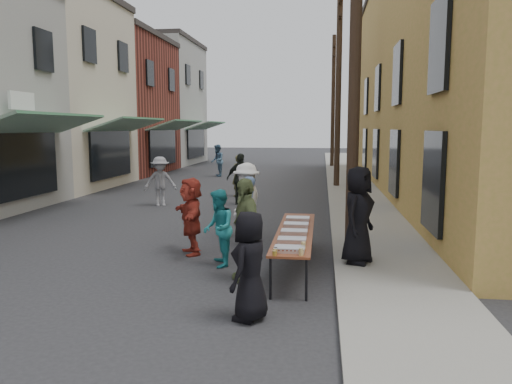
% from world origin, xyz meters
% --- Properties ---
extents(ground, '(120.00, 120.00, 0.00)m').
position_xyz_m(ground, '(0.00, 0.00, 0.00)').
color(ground, '#28282B').
rests_on(ground, ground).
extents(sidewalk, '(2.20, 60.00, 0.10)m').
position_xyz_m(sidewalk, '(5.00, 15.00, 0.05)').
color(sidewalk, gray).
rests_on(sidewalk, ground).
extents(storefront_row, '(8.00, 37.00, 9.00)m').
position_xyz_m(storefront_row, '(-10.00, 14.96, 4.12)').
color(storefront_row, maroon).
rests_on(storefront_row, ground).
extents(building_ochre, '(10.00, 28.00, 10.00)m').
position_xyz_m(building_ochre, '(11.10, 14.00, 5.00)').
color(building_ochre, '#A08939').
rests_on(building_ochre, ground).
extents(utility_pole_near, '(0.26, 0.26, 9.00)m').
position_xyz_m(utility_pole_near, '(4.30, 3.00, 4.50)').
color(utility_pole_near, '#2D2116').
rests_on(utility_pole_near, ground).
extents(utility_pole_mid, '(0.26, 0.26, 9.00)m').
position_xyz_m(utility_pole_mid, '(4.30, 15.00, 4.50)').
color(utility_pole_mid, '#2D2116').
rests_on(utility_pole_mid, ground).
extents(utility_pole_far, '(0.26, 0.26, 9.00)m').
position_xyz_m(utility_pole_far, '(4.30, 27.00, 4.50)').
color(utility_pole_far, '#2D2116').
rests_on(utility_pole_far, ground).
extents(serving_table, '(0.70, 4.00, 0.75)m').
position_xyz_m(serving_table, '(3.12, 1.40, 0.71)').
color(serving_table, brown).
rests_on(serving_table, ground).
extents(catering_tray_sausage, '(0.50, 0.33, 0.08)m').
position_xyz_m(catering_tray_sausage, '(3.12, -0.25, 0.79)').
color(catering_tray_sausage, maroon).
rests_on(catering_tray_sausage, serving_table).
extents(catering_tray_foil_b, '(0.50, 0.33, 0.08)m').
position_xyz_m(catering_tray_foil_b, '(3.12, 0.40, 0.79)').
color(catering_tray_foil_b, '#B2B2B7').
rests_on(catering_tray_foil_b, serving_table).
extents(catering_tray_buns, '(0.50, 0.33, 0.08)m').
position_xyz_m(catering_tray_buns, '(3.12, 1.10, 0.79)').
color(catering_tray_buns, tan).
rests_on(catering_tray_buns, serving_table).
extents(catering_tray_foil_d, '(0.50, 0.33, 0.08)m').
position_xyz_m(catering_tray_foil_d, '(3.12, 1.80, 0.79)').
color(catering_tray_foil_d, '#B2B2B7').
rests_on(catering_tray_foil_d, serving_table).
extents(catering_tray_buns_end, '(0.50, 0.33, 0.08)m').
position_xyz_m(catering_tray_buns_end, '(3.12, 2.50, 0.79)').
color(catering_tray_buns_end, tan).
rests_on(catering_tray_buns_end, serving_table).
extents(condiment_jar_a, '(0.07, 0.07, 0.08)m').
position_xyz_m(condiment_jar_a, '(2.90, -0.55, 0.79)').
color(condiment_jar_a, '#A57F26').
rests_on(condiment_jar_a, serving_table).
extents(condiment_jar_b, '(0.07, 0.07, 0.08)m').
position_xyz_m(condiment_jar_b, '(2.90, -0.45, 0.79)').
color(condiment_jar_b, '#A57F26').
rests_on(condiment_jar_b, serving_table).
extents(condiment_jar_c, '(0.07, 0.07, 0.08)m').
position_xyz_m(condiment_jar_c, '(2.90, -0.35, 0.79)').
color(condiment_jar_c, '#A57F26').
rests_on(condiment_jar_c, serving_table).
extents(cup_stack, '(0.08, 0.08, 0.12)m').
position_xyz_m(cup_stack, '(3.32, -0.50, 0.81)').
color(cup_stack, tan).
rests_on(cup_stack, serving_table).
extents(guest_front_a, '(0.73, 0.90, 1.59)m').
position_xyz_m(guest_front_a, '(2.63, -1.36, 0.80)').
color(guest_front_a, black).
rests_on(guest_front_a, ground).
extents(guest_front_b, '(0.55, 0.68, 1.63)m').
position_xyz_m(guest_front_b, '(1.90, 3.21, 0.82)').
color(guest_front_b, '#5674A6').
rests_on(guest_front_b, ground).
extents(guest_front_c, '(0.76, 0.88, 1.56)m').
position_xyz_m(guest_front_c, '(1.60, 1.33, 0.78)').
color(guest_front_c, teal).
rests_on(guest_front_c, ground).
extents(guest_front_d, '(0.99, 1.36, 1.89)m').
position_xyz_m(guest_front_d, '(1.75, 4.06, 0.95)').
color(guest_front_d, white).
rests_on(guest_front_d, ground).
extents(guest_front_e, '(0.93, 1.19, 1.88)m').
position_xyz_m(guest_front_e, '(2.28, 0.49, 0.94)').
color(guest_front_e, '#5B683C').
rests_on(guest_front_e, ground).
extents(guest_queue_back, '(1.10, 1.64, 1.69)m').
position_xyz_m(guest_queue_back, '(0.80, 2.23, 0.85)').
color(guest_queue_back, '#9E2F22').
rests_on(guest_queue_back, ground).
extents(server, '(0.95, 1.11, 1.92)m').
position_xyz_m(server, '(4.35, 1.60, 1.06)').
color(server, black).
rests_on(server, sidewalk).
extents(passerby_left, '(1.29, 1.04, 1.75)m').
position_xyz_m(passerby_left, '(-2.05, 8.69, 0.87)').
color(passerby_left, gray).
rests_on(passerby_left, ground).
extents(passerby_mid, '(1.14, 0.61, 1.85)m').
position_xyz_m(passerby_mid, '(0.74, 9.37, 0.92)').
color(passerby_mid, black).
rests_on(passerby_mid, ground).
extents(passerby_right, '(0.71, 0.73, 1.68)m').
position_xyz_m(passerby_right, '(0.27, 11.48, 0.84)').
color(passerby_right, brown).
rests_on(passerby_right, ground).
extents(passerby_far, '(0.88, 1.02, 1.82)m').
position_xyz_m(passerby_far, '(-2.26, 19.40, 0.91)').
color(passerby_far, '#4B7091').
rests_on(passerby_far, ground).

